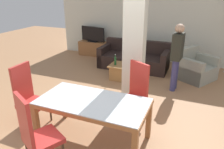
{
  "coord_description": "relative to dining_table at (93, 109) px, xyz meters",
  "views": [
    {
      "loc": [
        1.44,
        -2.68,
        2.39
      ],
      "look_at": [
        0.0,
        0.8,
        0.88
      ],
      "focal_mm": 35.0,
      "sensor_mm": 36.0,
      "label": 1
    }
  ],
  "objects": [
    {
      "name": "armchair",
      "position": [
        1.39,
        3.45,
        -0.3
      ],
      "size": [
        1.19,
        1.2,
        0.85
      ],
      "rotation": [
        0.0,
        0.0,
        4.18
      ],
      "color": "#A0A293",
      "rests_on": "ground_plane"
    },
    {
      "name": "dining_table",
      "position": [
        0.0,
        0.0,
        0.0
      ],
      "size": [
        1.75,
        0.9,
        0.73
      ],
      "color": "#A6693B",
      "rests_on": "ground_plane"
    },
    {
      "name": "sofa",
      "position": [
        -0.44,
        3.68,
        -0.31
      ],
      "size": [
        2.13,
        0.94,
        0.83
      ],
      "rotation": [
        0.0,
        0.0,
        3.14
      ],
      "color": "black",
      "rests_on": "ground_plane"
    },
    {
      "name": "divider_pillar",
      "position": [
        0.22,
        1.45,
        0.76
      ],
      "size": [
        0.41,
        0.29,
        2.7
      ],
      "color": "silver",
      "rests_on": "ground_plane"
    },
    {
      "name": "dining_chair_far_right",
      "position": [
        0.44,
        0.82,
        -0.0
      ],
      "size": [
        0.62,
        0.62,
        1.15
      ],
      "rotation": [
        0.0,
        0.0,
        2.65
      ],
      "color": "red",
      "rests_on": "ground_plane"
    },
    {
      "name": "dining_chair_head_left",
      "position": [
        -1.3,
        0.0,
        -0.0
      ],
      "size": [
        0.46,
        0.46,
        1.15
      ],
      "rotation": [
        0.0,
        0.0,
        -1.57
      ],
      "color": "red",
      "rests_on": "ground_plane"
    },
    {
      "name": "dining_chair_near_left",
      "position": [
        -0.44,
        -0.83,
        -0.0
      ],
      "size": [
        0.62,
        0.62,
        1.15
      ],
      "rotation": [
        0.0,
        0.0,
        -0.49
      ],
      "color": "red",
      "rests_on": "ground_plane"
    },
    {
      "name": "coffee_table",
      "position": [
        -0.5,
        2.66,
        -0.38
      ],
      "size": [
        0.59,
        0.59,
        0.41
      ],
      "color": "#9D6C3B",
      "rests_on": "ground_plane"
    },
    {
      "name": "back_wall",
      "position": [
        -0.0,
        4.71,
        0.76
      ],
      "size": [
        7.2,
        0.09,
        2.7
      ],
      "color": "silver",
      "rests_on": "ground_plane"
    },
    {
      "name": "tv_stand",
      "position": [
        -2.26,
        4.43,
        -0.33
      ],
      "size": [
        1.07,
        0.4,
        0.52
      ],
      "color": "#9D6337",
      "rests_on": "ground_plane"
    },
    {
      "name": "ground_plane",
      "position": [
        0.0,
        0.0,
        -0.59
      ],
      "size": [
        18.0,
        18.0,
        0.0
      ],
      "primitive_type": "plane",
      "color": "#AB7951"
    },
    {
      "name": "standing_person",
      "position": [
        0.96,
        2.51,
        0.35
      ],
      "size": [
        0.26,
        0.4,
        1.63
      ],
      "rotation": [
        0.0,
        0.0,
        1.47
      ],
      "color": "#3A3A6D",
      "rests_on": "ground_plane"
    },
    {
      "name": "tv_screen",
      "position": [
        -2.26,
        4.43,
        0.19
      ],
      "size": [
        0.99,
        0.27,
        0.55
      ],
      "rotation": [
        0.0,
        0.0,
        2.96
      ],
      "color": "black",
      "rests_on": "tv_stand"
    },
    {
      "name": "bottle",
      "position": [
        -0.64,
        2.59,
        -0.06
      ],
      "size": [
        0.06,
        0.06,
        0.3
      ],
      "color": "#194C23",
      "rests_on": "coffee_table"
    }
  ]
}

